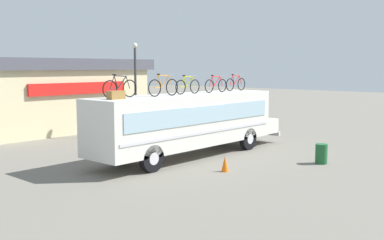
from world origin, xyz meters
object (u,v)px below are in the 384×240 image
rooftop_bicycle_5 (236,84)px  rooftop_bicycle_4 (216,85)px  bus (189,121)px  trash_bin (321,154)px  rooftop_bicycle_3 (188,86)px  luggage_bag_1 (116,95)px  street_lamp (135,84)px  traffic_cone (225,164)px  rooftop_bicycle_2 (163,87)px  rooftop_bicycle_1 (120,88)px

rooftop_bicycle_5 → rooftop_bicycle_4: bearing=-173.0°
bus → trash_bin: bus is taller
rooftop_bicycle_3 → luggage_bag_1: bearing=-176.7°
rooftop_bicycle_4 → rooftop_bicycle_5: (1.95, 0.24, 0.00)m
rooftop_bicycle_5 → street_lamp: 6.35m
bus → traffic_cone: size_ratio=18.51×
bus → traffic_cone: 3.66m
luggage_bag_1 → rooftop_bicycle_2: size_ratio=0.38×
rooftop_bicycle_4 → street_lamp: (0.45, 6.41, -0.09)m
rooftop_bicycle_1 → rooftop_bicycle_4: size_ratio=1.05×
luggage_bag_1 → street_lamp: street_lamp is taller
rooftop_bicycle_2 → street_lamp: street_lamp is taller
rooftop_bicycle_2 → trash_bin: (4.41, -5.13, -2.87)m
rooftop_bicycle_1 → street_lamp: bearing=44.7°
rooftop_bicycle_2 → trash_bin: size_ratio=2.06×
street_lamp → bus: bearing=-109.9°
rooftop_bicycle_3 → trash_bin: bearing=-64.3°
luggage_bag_1 → rooftop_bicycle_5: bearing=2.4°
rooftop_bicycle_1 → trash_bin: 8.96m
rooftop_bicycle_4 → street_lamp: bearing=86.0°
rooftop_bicycle_2 → street_lamp: bearing=57.7°
rooftop_bicycle_4 → traffic_cone: bearing=-136.2°
rooftop_bicycle_1 → rooftop_bicycle_5: size_ratio=1.06×
rooftop_bicycle_3 → trash_bin: (2.59, -5.39, -2.83)m
rooftop_bicycle_3 → trash_bin: size_ratio=1.90×
rooftop_bicycle_5 → street_lamp: street_lamp is taller
rooftop_bicycle_3 → traffic_cone: bearing=-112.6°
traffic_cone → street_lamp: size_ratio=0.11×
bus → rooftop_bicycle_5: size_ratio=6.99×
rooftop_bicycle_5 → street_lamp: bearing=103.7°
rooftop_bicycle_1 → rooftop_bicycle_5: rooftop_bicycle_1 is taller
luggage_bag_1 → rooftop_bicycle_3: rooftop_bicycle_3 is taller
traffic_cone → bus: bearing=66.8°
rooftop_bicycle_2 → rooftop_bicycle_4: (3.67, 0.10, -0.04)m
rooftop_bicycle_5 → trash_bin: 6.28m
rooftop_bicycle_1 → street_lamp: (6.03, 5.98, -0.13)m
rooftop_bicycle_4 → trash_bin: rooftop_bicycle_4 is taller
luggage_bag_1 → rooftop_bicycle_5: rooftop_bicycle_5 is taller
bus → rooftop_bicycle_2: rooftop_bicycle_2 is taller
rooftop_bicycle_2 → rooftop_bicycle_1: bearing=164.5°
rooftop_bicycle_1 → rooftop_bicycle_4: rooftop_bicycle_1 is taller
rooftop_bicycle_1 → rooftop_bicycle_3: 3.75m
street_lamp → rooftop_bicycle_5: bearing=-76.3°
bus → rooftop_bicycle_4: 2.44m
luggage_bag_1 → trash_bin: size_ratio=0.79×
rooftop_bicycle_2 → street_lamp: (4.11, 6.51, -0.13)m
rooftop_bicycle_3 → street_lamp: street_lamp is taller
rooftop_bicycle_5 → rooftop_bicycle_3: bearing=-178.7°
rooftop_bicycle_3 → rooftop_bicycle_4: 1.86m
rooftop_bicycle_4 → traffic_cone: (-3.20, -3.07, -2.94)m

